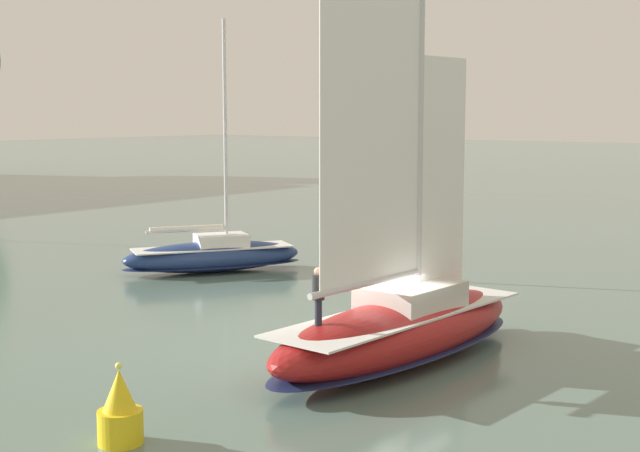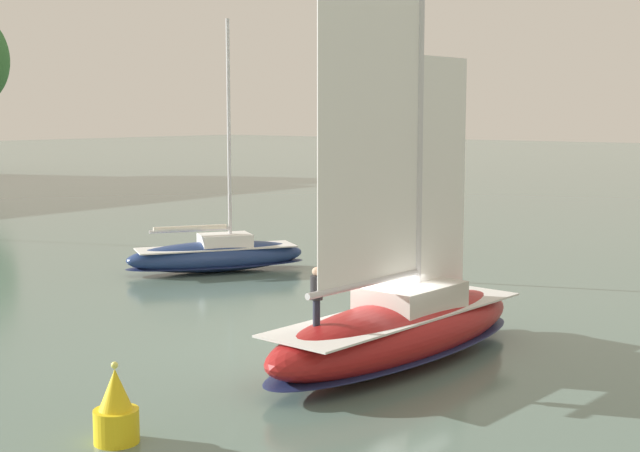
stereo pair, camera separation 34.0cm
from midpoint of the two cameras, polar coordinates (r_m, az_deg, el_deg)
ground_plane at (r=26.97m, az=5.45°, el=-8.63°), size 400.00×400.00×0.00m
sailboat_main at (r=26.69m, az=5.50°, el=-6.17°), size 11.26×3.74×15.24m
sailboat_moored_mid_channel at (r=41.85m, az=-6.38°, el=-1.84°), size 8.42×6.49×11.63m
channel_buoy at (r=20.84m, az=-12.46°, el=-11.48°), size 1.03×1.03×1.87m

